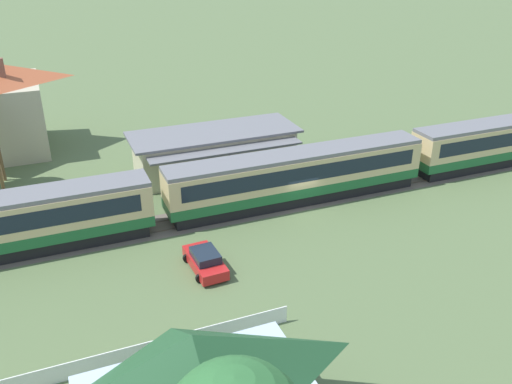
{
  "coord_description": "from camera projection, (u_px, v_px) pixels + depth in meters",
  "views": [
    {
      "loc": [
        -17.63,
        -33.93,
        19.61
      ],
      "look_at": [
        -3.72,
        0.25,
        1.88
      ],
      "focal_mm": 38.0,
      "sensor_mm": 36.0,
      "label": 1
    }
  ],
  "objects": [
    {
      "name": "parked_car_red",
      "position": [
        205.0,
        261.0,
        34.61
      ],
      "size": [
        2.29,
        4.16,
        1.38
      ],
      "rotation": [
        0.0,
        0.0,
        1.62
      ],
      "color": "red",
      "rests_on": "ground_plane"
    },
    {
      "name": "passenger_train",
      "position": [
        161.0,
        197.0,
        39.05
      ],
      "size": [
        88.92,
        2.94,
        4.22
      ],
      "color": "#1E6033",
      "rests_on": "ground_plane"
    },
    {
      "name": "ground_plane",
      "position": [
        301.0,
        207.0,
        42.8
      ],
      "size": [
        600.0,
        600.0,
        0.0
      ],
      "primitive_type": "plane",
      "color": "#566B42"
    },
    {
      "name": "railway_track",
      "position": [
        247.0,
        210.0,
        42.33
      ],
      "size": [
        139.29,
        3.6,
        0.04
      ],
      "color": "#665B51",
      "rests_on": "ground_plane"
    },
    {
      "name": "station_building",
      "position": [
        215.0,
        151.0,
        48.25
      ],
      "size": [
        14.85,
        7.03,
        3.88
      ],
      "color": "beige",
      "rests_on": "ground_plane"
    }
  ]
}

